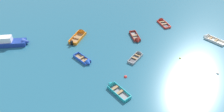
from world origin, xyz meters
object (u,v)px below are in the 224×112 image
Objects in this scene: rowboat_maroon_distant_center at (136,39)px; motor_launch_deep_blue_near_right at (13,42)px; rowboat_grey_back_row_right at (138,55)px; rowboat_turquoise_far_right at (114,88)px; rowboat_red_near_camera at (161,21)px; rowboat_blue_outer_right at (86,61)px; rowboat_orange_center at (80,35)px; mooring_buoy_between_boats_left at (180,58)px; mooring_buoy_midfield at (218,74)px; mooring_buoy_between_boats_right at (126,77)px; rowboat_white_midfield_right at (209,38)px.

motor_launch_deep_blue_near_right is at bearing -173.13° from rowboat_maroon_distant_center.
rowboat_maroon_distant_center is 4.26m from rowboat_grey_back_row_right.
rowboat_turquoise_far_right is at bearing -115.91° from rowboat_grey_back_row_right.
rowboat_red_near_camera is 17.22m from rowboat_blue_outer_right.
rowboat_orange_center is 7.10m from rowboat_blue_outer_right.
rowboat_turquoise_far_right is at bearing -145.32° from mooring_buoy_between_boats_left.
rowboat_red_near_camera is at bearing 97.35° from mooring_buoy_between_boats_left.
motor_launch_deep_blue_near_right is 1.62× the size of rowboat_turquoise_far_right.
mooring_buoy_midfield is (10.53, -7.56, -0.18)m from rowboat_maroon_distant_center.
motor_launch_deep_blue_near_right is (-24.20, -8.45, 0.37)m from rowboat_red_near_camera.
motor_launch_deep_blue_near_right is 30.41m from mooring_buoy_midfield.
rowboat_blue_outer_right is at bearing 175.15° from mooring_buoy_midfield.
mooring_buoy_midfield is (13.70, 3.39, -0.18)m from rowboat_turquoise_far_right.
mooring_buoy_midfield is at bearing -67.18° from rowboat_red_near_camera.
rowboat_red_near_camera is at bearing 19.24° from motor_launch_deep_blue_near_right.
rowboat_maroon_distant_center reaches higher than mooring_buoy_midfield.
motor_launch_deep_blue_near_right reaches higher than mooring_buoy_between_boats_right.
rowboat_white_midfield_right reaches higher than rowboat_blue_outer_right.
rowboat_red_near_camera reaches higher than rowboat_maroon_distant_center.
mooring_buoy_between_boats_right is (-1.84, -4.55, -0.15)m from rowboat_grey_back_row_right.
mooring_buoy_between_boats_right is at bearing -51.88° from rowboat_orange_center.
motor_launch_deep_blue_near_right is at bearing 170.11° from mooring_buoy_midfield.
mooring_buoy_between_boats_left is (25.57, -2.16, -0.52)m from motor_launch_deep_blue_near_right.
rowboat_blue_outer_right reaches higher than mooring_buoy_between_boats_right.
motor_launch_deep_blue_near_right reaches higher than rowboat_turquoise_far_right.
rowboat_turquoise_far_right is 19.23m from rowboat_white_midfield_right.
rowboat_white_midfield_right is 16.82m from mooring_buoy_between_boats_right.
rowboat_turquoise_far_right reaches higher than mooring_buoy_midfield.
rowboat_red_near_camera reaches higher than mooring_buoy_between_boats_right.
rowboat_red_near_camera is 0.80× the size of rowboat_orange_center.
mooring_buoy_between_boats_right is (5.67, -2.77, -0.18)m from rowboat_blue_outer_right.
rowboat_maroon_distant_center is 11.94m from rowboat_white_midfield_right.
mooring_buoy_between_boats_right is (-1.77, -8.81, -0.18)m from rowboat_maroon_distant_center.
mooring_buoy_midfield is at bearing -17.53° from rowboat_grey_back_row_right.
rowboat_red_near_camera is 1.13× the size of rowboat_grey_back_row_right.
mooring_buoy_between_boats_left is 0.86× the size of mooring_buoy_midfield.
rowboat_orange_center is 1.44× the size of rowboat_blue_outer_right.
rowboat_red_near_camera is 7.95× the size of mooring_buoy_between_boats_right.
rowboat_grey_back_row_right reaches higher than mooring_buoy_between_boats_right.
rowboat_maroon_distant_center is 12.01× the size of mooring_buoy_between_boats_left.
rowboat_orange_center is at bearing 175.04° from rowboat_maroon_distant_center.
rowboat_white_midfield_right is 1.08× the size of rowboat_grey_back_row_right.
motor_launch_deep_blue_near_right is 12.55m from rowboat_blue_outer_right.
rowboat_orange_center is 14.93× the size of mooring_buoy_between_boats_left.
mooring_buoy_midfield is at bearing -35.70° from rowboat_maroon_distant_center.
rowboat_white_midfield_right is (7.12, -5.12, 0.01)m from rowboat_red_near_camera.
rowboat_blue_outer_right is 18.03m from mooring_buoy_midfield.
rowboat_white_midfield_right is (21.21, 0.18, -0.07)m from rowboat_orange_center.
mooring_buoy_between_boats_left is (6.14, -4.50, -0.18)m from rowboat_maroon_distant_center.
rowboat_turquoise_far_right reaches higher than rowboat_grey_back_row_right.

